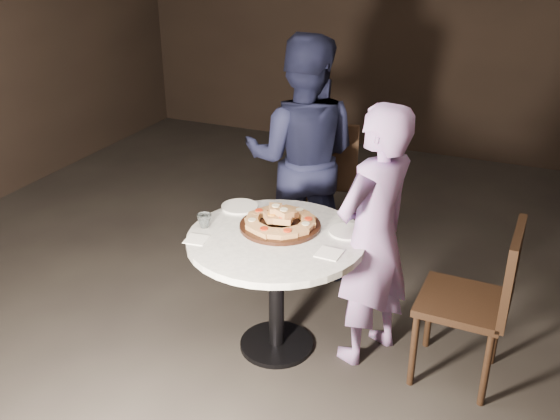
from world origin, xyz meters
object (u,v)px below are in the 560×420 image
serving_board (280,226)px  diner_teal (373,238)px  chair_far (327,172)px  chair_right (482,295)px  table (276,258)px  water_glass (204,221)px  focaccia_pile (280,219)px  diner_navy (302,158)px

serving_board → diner_teal: bearing=6.7°
chair_far → chair_right: (1.25, -1.20, -0.03)m
table → water_glass: bearing=-172.2°
serving_board → water_glass: 0.41m
serving_board → chair_far: bearing=97.7°
focaccia_pile → diner_teal: diner_teal is taller
serving_board → chair_far: (-0.17, 1.26, -0.17)m
chair_right → diner_teal: size_ratio=0.63×
water_glass → chair_right: bearing=8.4°
water_glass → chair_far: 1.45m
focaccia_pile → chair_right: 1.10m
table → serving_board: serving_board is taller
focaccia_pile → chair_far: bearing=97.7°
diner_navy → chair_right: bearing=134.9°
water_glass → diner_navy: bearing=79.5°
table → diner_teal: (0.48, 0.16, 0.14)m
focaccia_pile → chair_far: chair_far is taller
chair_right → table: bearing=-79.7°
table → focaccia_pile: 0.21m
serving_board → chair_right: size_ratio=0.49×
chair_far → diner_navy: bearing=72.1°
serving_board → table: bearing=-77.7°
diner_navy → table: bearing=89.1°
chair_far → focaccia_pile: bearing=83.1°
table → serving_board: (-0.02, 0.10, 0.14)m
diner_teal → chair_right: bearing=114.4°
chair_far → diner_teal: size_ratio=0.66×
focaccia_pile → chair_right: (1.08, 0.06, -0.24)m
table → diner_teal: 0.53m
water_glass → diner_navy: 0.99m
chair_right → diner_navy: 1.51m
chair_right → diner_navy: diner_navy is taller
focaccia_pile → water_glass: size_ratio=4.91×
table → diner_navy: diner_navy is taller
chair_right → diner_navy: (-1.27, 0.76, 0.28)m
focaccia_pile → chair_right: bearing=3.0°
table → water_glass: (-0.40, -0.05, 0.17)m
water_glass → chair_right: 1.49m
serving_board → focaccia_pile: focaccia_pile is taller
water_glass → chair_far: (0.21, 1.42, -0.20)m
diner_navy → serving_board: bearing=89.2°
table → chair_right: size_ratio=1.09×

